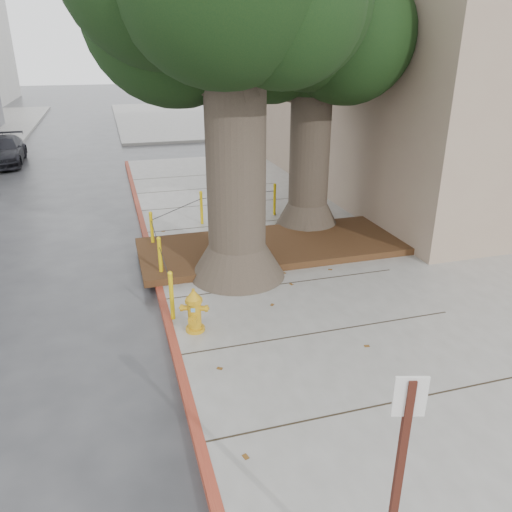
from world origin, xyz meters
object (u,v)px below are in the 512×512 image
at_px(car_silver, 282,130).
at_px(car_dark, 3,151).
at_px(fire_hydrant, 194,311).
at_px(car_red, 310,130).
at_px(signpost, 396,490).

relative_size(car_silver, car_dark, 0.80).
relative_size(fire_hydrant, car_dark, 0.20).
xyz_separation_m(fire_hydrant, car_red, (9.61, 18.39, -0.01)).
relative_size(signpost, car_silver, 0.76).
xyz_separation_m(signpost, car_silver, (7.42, 23.96, -0.98)).
bearing_deg(car_silver, car_red, -108.21).
xyz_separation_m(fire_hydrant, car_dark, (-5.50, 16.42, 0.04)).
bearing_deg(car_red, car_dark, 100.68).
xyz_separation_m(signpost, car_red, (8.87, 23.45, -0.99)).
bearing_deg(fire_hydrant, car_silver, 86.39).
bearing_deg(car_dark, car_silver, 8.89).
distance_m(fire_hydrant, signpost, 5.21).
height_order(car_silver, car_red, car_silver).
distance_m(car_silver, car_red, 1.53).
height_order(fire_hydrant, signpost, signpost).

